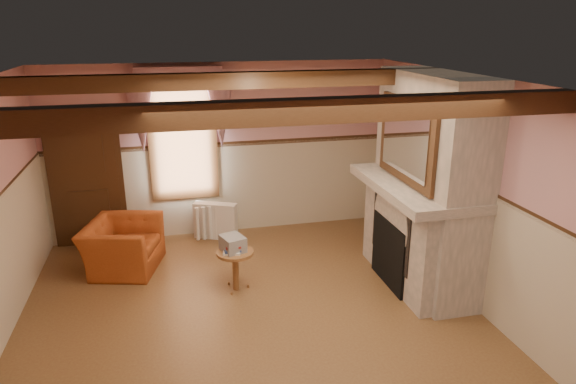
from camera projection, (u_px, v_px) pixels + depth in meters
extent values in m
cube|color=brown|center=(255.00, 326.00, 6.00)|extent=(5.50, 6.00, 0.01)
cube|color=silver|center=(249.00, 83.00, 5.12)|extent=(5.50, 6.00, 0.01)
cube|color=#C88A90|center=(221.00, 150.00, 8.33)|extent=(5.50, 0.02, 2.80)
cube|color=#C88A90|center=(478.00, 195.00, 6.17)|extent=(0.02, 6.00, 2.80)
cube|color=black|center=(394.00, 252.00, 6.86)|extent=(0.20, 0.95, 0.90)
imported|color=#994219|center=(123.00, 246.00, 7.30)|extent=(1.19, 1.28, 0.70)
cylinder|color=brown|center=(236.00, 270.00, 6.74)|extent=(0.57, 0.57, 0.55)
cube|color=#B7AD8C|center=(233.00, 243.00, 6.65)|extent=(0.35, 0.39, 0.20)
cube|color=silver|center=(216.00, 221.00, 8.36)|extent=(0.71, 0.45, 0.60)
imported|color=brown|center=(410.00, 175.00, 6.76)|extent=(0.34, 0.34, 0.08)
cube|color=black|center=(391.00, 159.00, 7.32)|extent=(0.14, 0.24, 0.20)
cylinder|color=#B49732|center=(395.00, 159.00, 7.17)|extent=(0.11, 0.11, 0.28)
cylinder|color=#A41426|center=(430.00, 184.00, 6.25)|extent=(0.06, 0.06, 0.16)
cylinder|color=gold|center=(425.00, 182.00, 6.38)|extent=(0.06, 0.06, 0.12)
cube|color=gray|center=(429.00, 182.00, 6.65)|extent=(0.85, 2.00, 2.80)
cube|color=gray|center=(416.00, 186.00, 6.62)|extent=(1.05, 2.05, 0.12)
cube|color=silver|center=(406.00, 141.00, 6.39)|extent=(0.06, 1.44, 1.04)
cube|color=black|center=(87.00, 181.00, 7.92)|extent=(1.10, 0.10, 2.10)
cube|color=white|center=(183.00, 137.00, 8.09)|extent=(1.06, 0.08, 2.02)
cube|color=gray|center=(180.00, 100.00, 7.82)|extent=(1.30, 0.14, 1.40)
cube|color=black|center=(274.00, 112.00, 4.04)|extent=(5.50, 0.18, 0.20)
cube|color=black|center=(233.00, 81.00, 6.26)|extent=(5.50, 0.18, 0.20)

